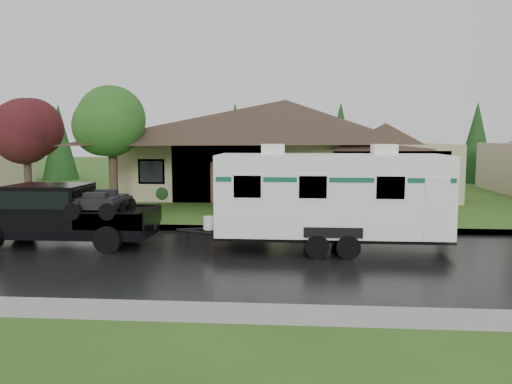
{
  "coord_description": "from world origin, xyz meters",
  "views": [
    {
      "loc": [
        2.56,
        -16.28,
        3.53
      ],
      "look_at": [
        1.15,
        2.0,
        1.51
      ],
      "focal_mm": 35.0,
      "sensor_mm": 36.0,
      "label": 1
    }
  ],
  "objects": [
    {
      "name": "house_main",
      "position": [
        2.29,
        13.84,
        3.59
      ],
      "size": [
        19.44,
        10.8,
        6.9
      ],
      "color": "tan",
      "rests_on": "lawn"
    },
    {
      "name": "road",
      "position": [
        0.0,
        -2.0,
        0.01
      ],
      "size": [
        140.0,
        8.0,
        0.01
      ],
      "primitive_type": "cube",
      "color": "black",
      "rests_on": "ground"
    },
    {
      "name": "tree_red",
      "position": [
        -10.67,
        7.51,
        3.68
      ],
      "size": [
        3.08,
        3.08,
        5.09
      ],
      "color": "#382B1E",
      "rests_on": "lawn"
    },
    {
      "name": "ground",
      "position": [
        0.0,
        0.0,
        0.0
      ],
      "size": [
        140.0,
        140.0,
        0.0
      ],
      "primitive_type": "plane",
      "color": "#31571B",
      "rests_on": "ground"
    },
    {
      "name": "lawn",
      "position": [
        0.0,
        15.0,
        0.07
      ],
      "size": [
        140.0,
        26.0,
        0.15
      ],
      "primitive_type": "cube",
      "color": "#31571B",
      "rests_on": "ground"
    },
    {
      "name": "travel_trailer",
      "position": [
        3.69,
        -0.73,
        1.76
      ],
      "size": [
        7.39,
        2.6,
        3.31
      ],
      "color": "white",
      "rests_on": "ground"
    },
    {
      "name": "curb",
      "position": [
        0.0,
        2.25,
        0.07
      ],
      "size": [
        140.0,
        0.5,
        0.15
      ],
      "primitive_type": "cube",
      "color": "gray",
      "rests_on": "ground"
    },
    {
      "name": "shrub_row",
      "position": [
        2.0,
        9.3,
        0.65
      ],
      "size": [
        13.6,
        1.0,
        1.0
      ],
      "color": "#143814",
      "rests_on": "lawn"
    },
    {
      "name": "pickup_truck",
      "position": [
        -5.12,
        -0.73,
        1.07
      ],
      "size": [
        5.99,
        2.28,
        2.0
      ],
      "color": "black",
      "rests_on": "ground"
    },
    {
      "name": "tree_left_green",
      "position": [
        -5.75,
        6.01,
        4.13
      ],
      "size": [
        3.47,
        3.47,
        5.75
      ],
      "color": "#382B1E",
      "rests_on": "lawn"
    }
  ]
}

